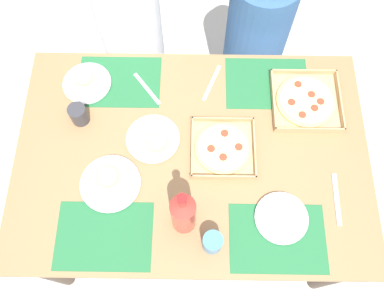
{
  "coord_description": "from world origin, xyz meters",
  "views": [
    {
      "loc": [
        0.01,
        -0.62,
        2.23
      ],
      "look_at": [
        0.0,
        0.0,
        0.75
      ],
      "focal_mm": 37.18,
      "sensor_mm": 36.0,
      "label": 1
    }
  ],
  "objects_px": {
    "plate_far_left": "(153,139)",
    "soda_bottle": "(183,213)",
    "pizza_box_corner_right": "(306,101)",
    "plate_far_right": "(281,218)",
    "plate_middle": "(110,183)",
    "cup_spare": "(212,242)",
    "pizza_box_center": "(223,148)",
    "diner_left_seat": "(133,37)",
    "cup_dark": "(79,114)",
    "plate_near_left": "(87,83)",
    "diner_right_seat": "(254,43)"
  },
  "relations": [
    {
      "from": "pizza_box_corner_right",
      "to": "plate_far_left",
      "type": "relative_size",
      "value": 1.32
    },
    {
      "from": "plate_near_left",
      "to": "plate_middle",
      "type": "relative_size",
      "value": 0.88
    },
    {
      "from": "cup_spare",
      "to": "plate_far_left",
      "type": "bearing_deg",
      "value": 119.48
    },
    {
      "from": "plate_far_right",
      "to": "plate_middle",
      "type": "bearing_deg",
      "value": 168.82
    },
    {
      "from": "plate_far_left",
      "to": "soda_bottle",
      "type": "distance_m",
      "value": 0.38
    },
    {
      "from": "pizza_box_center",
      "to": "cup_dark",
      "type": "relative_size",
      "value": 2.98
    },
    {
      "from": "pizza_box_center",
      "to": "soda_bottle",
      "type": "distance_m",
      "value": 0.36
    },
    {
      "from": "plate_middle",
      "to": "cup_spare",
      "type": "xyz_separation_m",
      "value": [
        0.4,
        -0.23,
        0.04
      ]
    },
    {
      "from": "plate_near_left",
      "to": "plate_middle",
      "type": "bearing_deg",
      "value": -72.44
    },
    {
      "from": "plate_far_left",
      "to": "diner_left_seat",
      "type": "height_order",
      "value": "diner_left_seat"
    },
    {
      "from": "cup_spare",
      "to": "diner_right_seat",
      "type": "distance_m",
      "value": 1.17
    },
    {
      "from": "pizza_box_corner_right",
      "to": "plate_near_left",
      "type": "bearing_deg",
      "value": 175.25
    },
    {
      "from": "plate_middle",
      "to": "diner_right_seat",
      "type": "height_order",
      "value": "diner_right_seat"
    },
    {
      "from": "plate_far_right",
      "to": "soda_bottle",
      "type": "bearing_deg",
      "value": -177.34
    },
    {
      "from": "plate_middle",
      "to": "soda_bottle",
      "type": "bearing_deg",
      "value": -26.8
    },
    {
      "from": "plate_far_right",
      "to": "plate_middle",
      "type": "distance_m",
      "value": 0.67
    },
    {
      "from": "plate_far_left",
      "to": "pizza_box_center",
      "type": "bearing_deg",
      "value": -7.42
    },
    {
      "from": "soda_bottle",
      "to": "diner_left_seat",
      "type": "relative_size",
      "value": 0.27
    },
    {
      "from": "pizza_box_corner_right",
      "to": "pizza_box_center",
      "type": "xyz_separation_m",
      "value": [
        -0.36,
        -0.22,
        0.0
      ]
    },
    {
      "from": "pizza_box_corner_right",
      "to": "soda_bottle",
      "type": "height_order",
      "value": "soda_bottle"
    },
    {
      "from": "diner_left_seat",
      "to": "cup_dark",
      "type": "bearing_deg",
      "value": -103.56
    },
    {
      "from": "pizza_box_center",
      "to": "plate_near_left",
      "type": "xyz_separation_m",
      "value": [
        -0.59,
        0.3,
        -0.0
      ]
    },
    {
      "from": "plate_middle",
      "to": "diner_right_seat",
      "type": "xyz_separation_m",
      "value": [
        0.64,
        0.88,
        -0.26
      ]
    },
    {
      "from": "pizza_box_corner_right",
      "to": "plate_near_left",
      "type": "relative_size",
      "value": 1.38
    },
    {
      "from": "plate_far_right",
      "to": "diner_left_seat",
      "type": "height_order",
      "value": "diner_left_seat"
    },
    {
      "from": "pizza_box_center",
      "to": "cup_spare",
      "type": "relative_size",
      "value": 2.81
    },
    {
      "from": "pizza_box_corner_right",
      "to": "cup_spare",
      "type": "height_order",
      "value": "cup_spare"
    },
    {
      "from": "cup_spare",
      "to": "diner_right_seat",
      "type": "relative_size",
      "value": 0.08
    },
    {
      "from": "pizza_box_corner_right",
      "to": "cup_dark",
      "type": "xyz_separation_m",
      "value": [
        -0.95,
        -0.09,
        0.03
      ]
    },
    {
      "from": "plate_far_right",
      "to": "plate_middle",
      "type": "relative_size",
      "value": 0.86
    },
    {
      "from": "plate_far_left",
      "to": "plate_middle",
      "type": "relative_size",
      "value": 0.93
    },
    {
      "from": "diner_left_seat",
      "to": "diner_right_seat",
      "type": "distance_m",
      "value": 0.65
    },
    {
      "from": "pizza_box_center",
      "to": "soda_bottle",
      "type": "height_order",
      "value": "soda_bottle"
    },
    {
      "from": "plate_far_right",
      "to": "cup_dark",
      "type": "height_order",
      "value": "cup_dark"
    },
    {
      "from": "plate_middle",
      "to": "cup_dark",
      "type": "xyz_separation_m",
      "value": [
        -0.15,
        0.28,
        0.03
      ]
    },
    {
      "from": "plate_near_left",
      "to": "cup_spare",
      "type": "relative_size",
      "value": 2.26
    },
    {
      "from": "plate_far_right",
      "to": "plate_far_left",
      "type": "bearing_deg",
      "value": 147.41
    },
    {
      "from": "pizza_box_center",
      "to": "plate_far_left",
      "type": "bearing_deg",
      "value": 172.58
    },
    {
      "from": "diner_right_seat",
      "to": "diner_left_seat",
      "type": "bearing_deg",
      "value": 180.0
    },
    {
      "from": "pizza_box_corner_right",
      "to": "plate_middle",
      "type": "bearing_deg",
      "value": -154.77
    },
    {
      "from": "plate_far_left",
      "to": "cup_spare",
      "type": "bearing_deg",
      "value": -60.52
    },
    {
      "from": "plate_middle",
      "to": "cup_dark",
      "type": "bearing_deg",
      "value": 117.86
    },
    {
      "from": "pizza_box_corner_right",
      "to": "pizza_box_center",
      "type": "height_order",
      "value": "same"
    },
    {
      "from": "pizza_box_corner_right",
      "to": "plate_far_right",
      "type": "distance_m",
      "value": 0.53
    },
    {
      "from": "pizza_box_center",
      "to": "cup_spare",
      "type": "height_order",
      "value": "cup_spare"
    },
    {
      "from": "plate_far_right",
      "to": "plate_near_left",
      "type": "bearing_deg",
      "value": 143.9
    },
    {
      "from": "pizza_box_center",
      "to": "plate_far_left",
      "type": "distance_m",
      "value": 0.29
    },
    {
      "from": "plate_near_left",
      "to": "diner_left_seat",
      "type": "xyz_separation_m",
      "value": [
        0.14,
        0.43,
        -0.22
      ]
    },
    {
      "from": "plate_far_right",
      "to": "plate_near_left",
      "type": "xyz_separation_m",
      "value": [
        -0.8,
        0.59,
        0.0
      ]
    },
    {
      "from": "cup_spare",
      "to": "diner_left_seat",
      "type": "distance_m",
      "value": 1.21
    }
  ]
}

